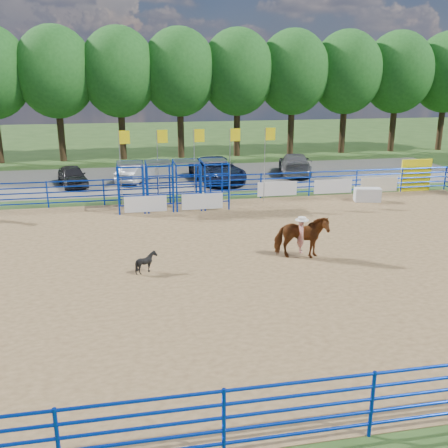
% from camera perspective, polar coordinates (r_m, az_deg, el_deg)
% --- Properties ---
extents(ground, '(120.00, 120.00, 0.00)m').
position_cam_1_polar(ground, '(19.63, 3.16, -4.32)').
color(ground, '#3A5A24').
rests_on(ground, ground).
extents(arena_dirt, '(30.00, 20.00, 0.02)m').
position_cam_1_polar(arena_dirt, '(19.63, 3.16, -4.29)').
color(arena_dirt, '#A28051').
rests_on(arena_dirt, ground).
extents(gravel_strip, '(40.00, 10.00, 0.01)m').
position_cam_1_polar(gravel_strip, '(35.75, -3.36, 5.37)').
color(gravel_strip, slate).
rests_on(gravel_strip, ground).
extents(announcer_table, '(1.56, 0.99, 0.77)m').
position_cam_1_polar(announcer_table, '(29.84, 16.06, 3.24)').
color(announcer_table, silver).
rests_on(announcer_table, arena_dirt).
extents(horse_and_rider, '(2.24, 1.39, 2.36)m').
position_cam_1_polar(horse_and_rider, '(19.86, 8.82, -1.33)').
color(horse_and_rider, brown).
rests_on(horse_and_rider, arena_dirt).
extents(calf, '(0.87, 0.81, 0.80)m').
position_cam_1_polar(calf, '(18.60, -8.86, -4.34)').
color(calf, black).
rests_on(calf, arena_dirt).
extents(car_a, '(2.49, 4.09, 1.30)m').
position_cam_1_polar(car_a, '(34.25, -16.93, 5.29)').
color(car_a, black).
rests_on(car_a, gravel_strip).
extents(car_b, '(2.80, 4.02, 1.26)m').
position_cam_1_polar(car_b, '(34.45, -10.08, 5.78)').
color(car_b, '#95989E').
rests_on(car_b, gravel_strip).
extents(car_c, '(3.49, 6.16, 1.62)m').
position_cam_1_polar(car_c, '(34.08, -0.81, 6.23)').
color(car_c, '#141B34').
rests_on(car_c, gravel_strip).
extents(car_d, '(3.38, 5.65, 1.53)m').
position_cam_1_polar(car_d, '(36.93, 8.09, 6.82)').
color(car_d, '#58585B').
rests_on(car_d, gravel_strip).
extents(perimeter_fence, '(30.10, 20.10, 1.50)m').
position_cam_1_polar(perimeter_fence, '(19.37, 3.20, -2.25)').
color(perimeter_fence, '#0831BE').
rests_on(perimeter_fence, ground).
extents(chute_assembly, '(19.32, 2.41, 4.20)m').
position_cam_1_polar(chute_assembly, '(27.35, -5.12, 4.47)').
color(chute_assembly, '#0831BE').
rests_on(chute_assembly, ground).
extents(treeline, '(56.40, 6.40, 11.24)m').
position_cam_1_polar(treeline, '(44.00, -5.15, 17.33)').
color(treeline, '#3F2B19').
rests_on(treeline, ground).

